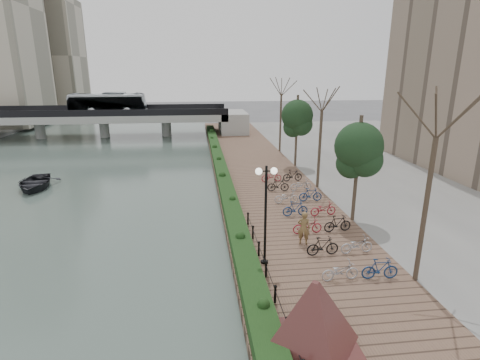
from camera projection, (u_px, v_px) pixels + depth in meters
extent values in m
plane|color=#59595B|center=(244.00, 332.00, 14.10)|extent=(220.00, 220.00, 0.00)
cube|color=#3F4E46|center=(58.00, 172.00, 36.26)|extent=(30.00, 130.00, 0.02)
cube|color=brown|center=(265.00, 186.00, 31.15)|extent=(8.00, 75.00, 0.50)
cube|color=slate|center=(444.00, 180.00, 32.93)|extent=(24.00, 75.00, 0.50)
cube|color=black|center=(222.00, 173.00, 33.00)|extent=(1.10, 56.00, 0.60)
cylinder|color=black|center=(287.00, 327.00, 13.06)|extent=(0.10, 0.10, 0.70)
cylinder|color=black|center=(275.00, 295.00, 14.97)|extent=(0.10, 0.10, 0.70)
cylinder|color=black|center=(266.00, 269.00, 16.87)|extent=(0.10, 0.10, 0.70)
cylinder|color=black|center=(259.00, 249.00, 18.78)|extent=(0.10, 0.10, 0.70)
cylinder|color=black|center=(253.00, 233.00, 20.69)|extent=(0.10, 0.10, 0.70)
cylinder|color=black|center=(248.00, 219.00, 22.59)|extent=(0.10, 0.10, 0.70)
cube|color=#4C2220|center=(311.00, 347.00, 12.49)|extent=(3.11, 3.11, 0.18)
pyramid|color=#4C2220|center=(313.00, 314.00, 12.13)|extent=(3.82, 3.82, 2.38)
cylinder|color=black|center=(265.00, 216.00, 17.49)|extent=(0.12, 0.12, 4.86)
cylinder|color=black|center=(266.00, 171.00, 16.88)|extent=(0.70, 0.06, 0.06)
sphere|color=white|center=(259.00, 171.00, 16.84)|extent=(0.32, 0.32, 0.32)
sphere|color=white|center=(274.00, 171.00, 16.91)|extent=(0.32, 0.32, 0.32)
imported|color=brown|center=(304.00, 228.00, 19.94)|extent=(0.78, 0.64, 1.83)
imported|color=#ABABB0|center=(341.00, 273.00, 16.40)|extent=(0.60, 1.71, 0.90)
imported|color=black|center=(322.00, 245.00, 18.87)|extent=(0.47, 1.66, 1.00)
imported|color=maroon|center=(307.00, 226.00, 21.36)|extent=(0.60, 1.71, 0.90)
imported|color=navy|center=(296.00, 209.00, 23.82)|extent=(0.47, 1.66, 1.00)
imported|color=#ABABB0|center=(286.00, 197.00, 26.32)|extent=(0.60, 1.71, 0.90)
imported|color=black|center=(278.00, 185.00, 28.78)|extent=(0.47, 1.66, 1.00)
imported|color=maroon|center=(272.00, 177.00, 31.27)|extent=(0.60, 1.72, 0.90)
imported|color=navy|center=(380.00, 269.00, 16.59)|extent=(0.47, 1.66, 1.00)
imported|color=#ABABB0|center=(356.00, 244.00, 19.08)|extent=(0.60, 1.71, 0.90)
imported|color=black|center=(338.00, 224.00, 21.55)|extent=(0.47, 1.66, 1.00)
imported|color=maroon|center=(323.00, 209.00, 24.04)|extent=(0.60, 1.71, 0.90)
imported|color=navy|center=(311.00, 195.00, 26.50)|extent=(0.47, 1.66, 1.00)
imported|color=#ABABB0|center=(301.00, 185.00, 28.99)|extent=(0.60, 1.72, 0.90)
imported|color=black|center=(293.00, 175.00, 31.46)|extent=(0.47, 1.66, 1.00)
cube|color=#A2A39D|center=(103.00, 117.00, 54.48)|extent=(36.00, 8.00, 1.00)
cube|color=black|center=(96.00, 113.00, 50.50)|extent=(36.00, 0.15, 0.90)
cube|color=black|center=(108.00, 108.00, 57.93)|extent=(36.00, 0.15, 0.90)
cylinder|color=#A2A39D|center=(40.00, 130.00, 53.97)|extent=(1.40, 1.40, 2.50)
cylinder|color=#A2A39D|center=(104.00, 129.00, 54.97)|extent=(1.40, 1.40, 2.50)
cylinder|color=#A2A39D|center=(166.00, 128.00, 55.97)|extent=(1.40, 1.40, 2.50)
imported|color=white|center=(108.00, 103.00, 54.01)|extent=(2.52, 10.77, 3.00)
imported|color=#232329|center=(35.00, 183.00, 31.09)|extent=(4.13, 5.32, 1.01)
cube|color=#B4AB96|center=(52.00, 56.00, 83.17)|extent=(12.00, 12.00, 24.00)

